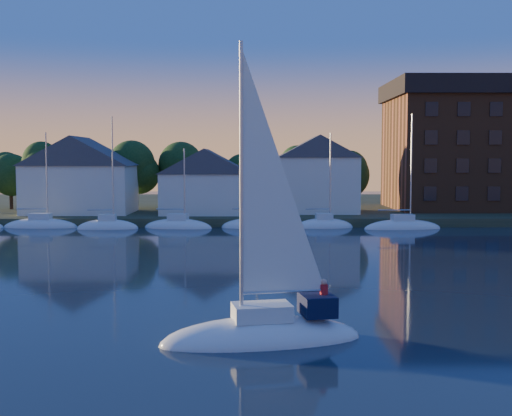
{
  "coord_description": "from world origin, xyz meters",
  "views": [
    {
      "loc": [
        -0.08,
        -23.09,
        7.93
      ],
      "look_at": [
        0.07,
        22.0,
        4.42
      ],
      "focal_mm": 45.0,
      "sensor_mm": 36.0,
      "label": 1
    }
  ],
  "objects_px": {
    "clubhouse_centre": "(207,181)",
    "clubhouse_east": "(317,173)",
    "clubhouse_west": "(80,174)",
    "condo_block": "(502,145)",
    "hero_sailboat": "(265,328)"
  },
  "relations": [
    {
      "from": "condo_block",
      "to": "hero_sailboat",
      "type": "relative_size",
      "value": 2.23
    },
    {
      "from": "clubhouse_east",
      "to": "condo_block",
      "type": "relative_size",
      "value": 0.34
    },
    {
      "from": "clubhouse_west",
      "to": "clubhouse_centre",
      "type": "height_order",
      "value": "clubhouse_west"
    },
    {
      "from": "clubhouse_west",
      "to": "clubhouse_centre",
      "type": "distance_m",
      "value": 16.05
    },
    {
      "from": "clubhouse_centre",
      "to": "clubhouse_east",
      "type": "distance_m",
      "value": 14.17
    },
    {
      "from": "clubhouse_east",
      "to": "condo_block",
      "type": "distance_m",
      "value": 26.94
    },
    {
      "from": "hero_sailboat",
      "to": "clubhouse_west",
      "type": "bearing_deg",
      "value": -78.42
    },
    {
      "from": "clubhouse_centre",
      "to": "condo_block",
      "type": "relative_size",
      "value": 0.37
    },
    {
      "from": "clubhouse_east",
      "to": "hero_sailboat",
      "type": "bearing_deg",
      "value": -97.89
    },
    {
      "from": "clubhouse_west",
      "to": "clubhouse_centre",
      "type": "relative_size",
      "value": 1.18
    },
    {
      "from": "clubhouse_west",
      "to": "hero_sailboat",
      "type": "distance_m",
      "value": 58.54
    },
    {
      "from": "clubhouse_west",
      "to": "clubhouse_east",
      "type": "bearing_deg",
      "value": 1.91
    },
    {
      "from": "clubhouse_west",
      "to": "clubhouse_east",
      "type": "height_order",
      "value": "clubhouse_east"
    },
    {
      "from": "clubhouse_centre",
      "to": "clubhouse_east",
      "type": "xyz_separation_m",
      "value": [
        14.0,
        2.0,
        0.87
      ]
    },
    {
      "from": "clubhouse_centre",
      "to": "clubhouse_west",
      "type": "bearing_deg",
      "value": 176.42
    }
  ]
}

